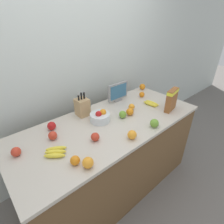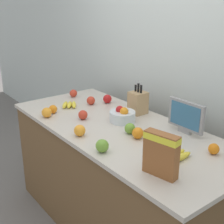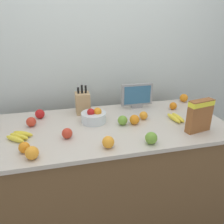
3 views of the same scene
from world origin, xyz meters
name	(u,v)px [view 3 (image 3 of 3)]	position (x,y,z in m)	size (l,w,h in m)	color
ground_plane	(105,211)	(0.00, 0.00, 0.00)	(14.00, 14.00, 0.00)	slate
wall_back	(90,61)	(0.00, 0.64, 1.30)	(9.00, 0.06, 2.60)	silver
counter	(104,172)	(0.00, 0.00, 0.45)	(1.96, 0.85, 0.90)	brown
knife_block	(83,103)	(-0.13, 0.30, 1.00)	(0.12, 0.13, 0.28)	tan
small_monitor	(137,95)	(0.38, 0.30, 1.03)	(0.30, 0.03, 0.23)	gray
cereal_box	(200,114)	(0.66, -0.25, 1.04)	(0.20, 0.10, 0.24)	brown
fruit_bowl	(94,117)	(-0.06, 0.08, 0.95)	(0.20, 0.20, 0.12)	silver
banana_bunch_left	(176,118)	(0.60, -0.04, 0.92)	(0.09, 0.19, 0.04)	yellow
banana_bunch_right	(19,136)	(-0.61, -0.07, 0.92)	(0.20, 0.19, 0.04)	yellow
apple_front	(151,138)	(0.26, -0.34, 0.94)	(0.08, 0.08, 0.08)	#6B9E33
apple_by_knife_block	(123,120)	(0.15, -0.02, 0.94)	(0.08, 0.08, 0.08)	#6B9E33
apple_rightmost	(67,133)	(-0.29, -0.13, 0.94)	(0.07, 0.07, 0.07)	red
apple_rear	(40,114)	(-0.49, 0.26, 0.94)	(0.08, 0.08, 0.08)	red
apple_middle	(31,122)	(-0.55, 0.12, 0.94)	(0.08, 0.08, 0.08)	red
orange_near_bowl	(184,98)	(0.90, 0.35, 0.94)	(0.08, 0.08, 0.08)	orange
orange_front_right	(135,120)	(0.24, -0.03, 0.94)	(0.08, 0.08, 0.08)	orange
orange_mid_left	(108,142)	(-0.03, -0.32, 0.94)	(0.08, 0.08, 0.08)	orange
orange_by_cereal	(143,115)	(0.35, 0.04, 0.94)	(0.07, 0.07, 0.07)	orange
orange_front_center	(32,153)	(-0.50, -0.34, 0.94)	(0.08, 0.08, 0.08)	orange
orange_back_center	(24,147)	(-0.55, -0.26, 0.94)	(0.07, 0.07, 0.07)	orange
orange_front_left	(173,106)	(0.69, 0.18, 0.94)	(0.07, 0.07, 0.07)	orange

